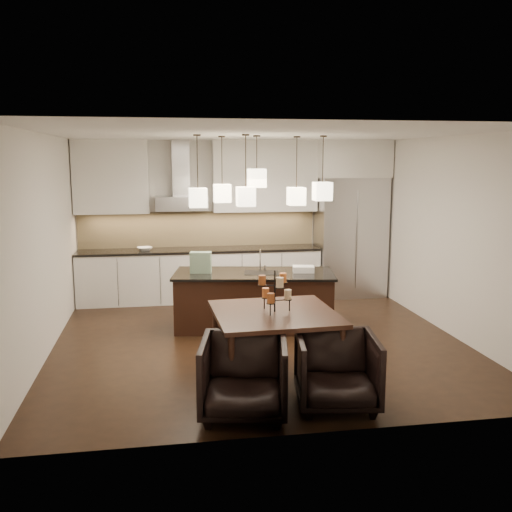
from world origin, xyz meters
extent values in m
cube|color=black|center=(0.00, 0.00, -0.01)|extent=(5.50, 5.50, 0.02)
cube|color=white|center=(0.00, 0.00, 2.81)|extent=(5.50, 5.50, 0.02)
cube|color=silver|center=(0.00, 2.76, 1.40)|extent=(5.50, 0.02, 2.80)
cube|color=silver|center=(0.00, -2.76, 1.40)|extent=(5.50, 0.02, 2.80)
cube|color=silver|center=(-2.76, 0.00, 1.40)|extent=(0.02, 5.50, 2.80)
cube|color=silver|center=(2.76, 0.00, 1.40)|extent=(0.02, 5.50, 2.80)
cube|color=#B7B7BA|center=(2.10, 2.38, 1.07)|extent=(1.20, 0.72, 2.15)
cube|color=silver|center=(2.10, 2.38, 2.47)|extent=(1.26, 0.72, 0.65)
cube|color=silver|center=(-0.62, 2.43, 0.44)|extent=(4.21, 0.62, 0.88)
cube|color=black|center=(-0.62, 2.43, 0.90)|extent=(4.21, 0.66, 0.04)
cube|color=tan|center=(-0.62, 2.73, 1.24)|extent=(4.21, 0.02, 0.63)
cube|color=silver|center=(-2.10, 2.57, 2.17)|extent=(1.25, 0.35, 1.25)
cube|color=silver|center=(0.55, 2.57, 2.17)|extent=(1.85, 0.35, 1.25)
cube|color=#B7B7BA|center=(-0.93, 2.48, 1.72)|extent=(0.90, 0.52, 0.24)
cube|color=#B7B7BA|center=(-0.93, 2.59, 2.32)|extent=(0.30, 0.28, 0.96)
imported|color=silver|center=(-1.58, 2.38, 0.95)|extent=(0.31, 0.31, 0.06)
cube|color=black|center=(0.04, 0.63, 0.40)|extent=(2.38, 1.27, 0.79)
cube|color=black|center=(0.04, 0.63, 0.81)|extent=(2.46, 1.36, 0.04)
cube|color=#185428|center=(-0.73, 0.74, 0.98)|extent=(0.33, 0.21, 0.31)
cube|color=silver|center=(0.76, 0.54, 0.88)|extent=(0.34, 0.27, 0.09)
cylinder|color=beige|center=(0.09, -1.43, 0.99)|extent=(0.08, 0.08, 0.11)
cylinder|color=orange|center=(-0.14, -1.32, 0.99)|extent=(0.08, 0.08, 0.11)
cylinder|color=#9B4E23|center=(-0.13, -1.57, 0.99)|extent=(0.08, 0.08, 0.11)
cylinder|color=orange|center=(0.05, -1.34, 1.16)|extent=(0.08, 0.08, 0.11)
cylinder|color=#9B4E23|center=(-0.20, -1.42, 1.16)|extent=(0.08, 0.08, 0.11)
cylinder|color=beige|center=(-0.04, -1.58, 1.16)|extent=(0.08, 0.08, 0.11)
imported|color=black|center=(-0.53, -2.26, 0.39)|extent=(0.97, 0.99, 0.78)
imported|color=black|center=(0.42, -2.22, 0.37)|extent=(0.91, 0.93, 0.75)
cube|color=#F8E8BD|center=(-0.78, 0.34, 1.95)|extent=(0.24, 0.24, 0.26)
cube|color=#F8E8BD|center=(-0.40, 0.79, 1.98)|extent=(0.24, 0.24, 0.26)
cube|color=#F8E8BD|center=(0.06, 0.50, 2.21)|extent=(0.24, 0.24, 0.26)
cube|color=#F8E8BD|center=(0.69, 0.73, 1.93)|extent=(0.24, 0.24, 0.26)
cube|color=#F8E8BD|center=(1.00, 0.44, 2.02)|extent=(0.24, 0.24, 0.26)
cube|color=#F8E8BD|center=(-0.14, 0.17, 1.97)|extent=(0.24, 0.24, 0.26)
camera|label=1|loc=(-1.28, -7.46, 2.48)|focal=40.00mm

